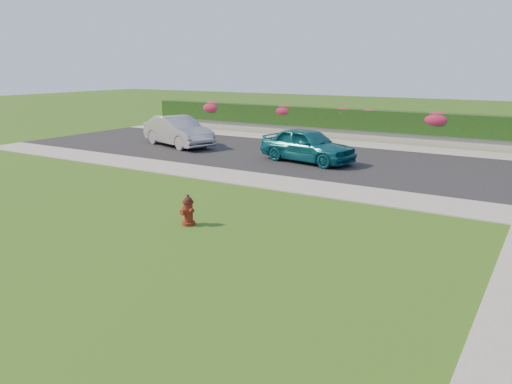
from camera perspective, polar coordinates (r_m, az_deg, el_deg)
The scene contains 14 objects.
ground at distance 9.99m, azimuth -15.49°, elevation -10.23°, with size 120.00×120.00×0.00m, color black.
street_far at distance 23.64m, azimuth 1.15°, elevation 4.43°, with size 26.00×8.00×0.04m, color black.
sidewalk_far at distance 20.19m, azimuth -8.57°, elevation 2.58°, with size 24.00×2.00×0.04m, color gray.
sidewalk_beyond at distance 26.57m, azimuth 14.23°, elevation 5.09°, with size 34.00×2.00×0.04m, color gray.
retaining_wall at distance 27.95m, azimuth 15.21°, elevation 6.04°, with size 34.00×0.40×0.60m, color gray.
hedge at distance 27.94m, azimuth 15.38°, elevation 7.79°, with size 32.00×0.90×1.10m, color black.
fire_hydrant at distance 13.10m, azimuth -7.77°, elevation -2.13°, with size 0.42×0.40×0.81m.
sedan_teal at distance 21.44m, azimuth 5.91°, elevation 5.36°, with size 1.71×4.24×1.45m, color #0C4F5C.
sedan_silver at distance 25.96m, azimuth -8.88°, elevation 6.87°, with size 1.59×4.56×1.50m, color #9A9CA1.
flower_clump_a at distance 33.18m, azimuth -4.92°, elevation 9.60°, with size 1.57×1.01×0.78m, color #B21E55.
flower_clump_b at distance 30.31m, azimuth 3.33°, elevation 9.25°, with size 1.40×0.90×0.70m, color #B21E55.
flower_clump_c at distance 28.74m, azimuth 9.88°, elevation 8.91°, with size 1.11×0.71×0.55m, color #B21E55.
flower_clump_d at distance 28.21m, azimuth 12.81°, elevation 8.71°, with size 1.02×0.66×0.51m, color #B21E55.
flower_clump_e at distance 27.26m, azimuth 20.02°, elevation 7.80°, with size 1.57×1.01×0.78m, color #B21E55.
Camera 1 is at (6.83, -6.06, 4.05)m, focal length 35.00 mm.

